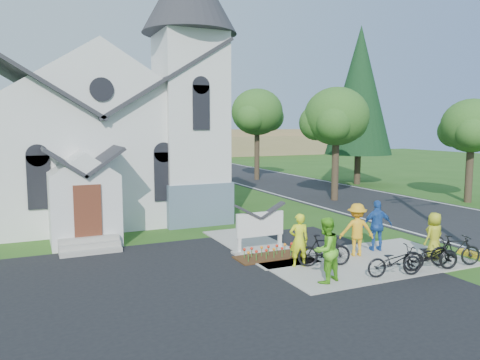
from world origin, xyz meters
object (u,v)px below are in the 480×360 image
cyclist_3 (357,230)px  cyclist_4 (434,236)px  bike_2 (430,255)px  bike_4 (432,256)px  cyclist_0 (299,240)px  bike_1 (324,250)px  bike_0 (395,261)px  bike_3 (456,250)px  church_sign (260,225)px  cyclist_2 (377,225)px  cyclist_1 (326,250)px

cyclist_3 → cyclist_4: (2.18, -1.48, -0.12)m
bike_2 → bike_4: (0.08, 0.00, -0.05)m
cyclist_0 → cyclist_3: size_ratio=0.94×
bike_1 → cyclist_4: 4.09m
bike_0 → bike_3: size_ratio=1.04×
bike_3 → cyclist_4: bearing=20.3°
church_sign → cyclist_2: size_ratio=1.16×
cyclist_0 → bike_2: 4.23m
church_sign → bike_3: bearing=-41.0°
bike_3 → cyclist_4: cyclist_4 is taller
cyclist_2 → bike_4: cyclist_2 is taller
bike_0 → bike_3: bike_3 is taller
cyclist_4 → bike_2: bearing=32.0°
bike_1 → cyclist_3: cyclist_3 is taller
cyclist_1 → bike_1: (0.87, 1.33, -0.44)m
cyclist_0 → cyclist_3: bearing=-158.8°
church_sign → cyclist_1: (0.18, -3.96, 0.00)m
bike_0 → bike_1: 2.25m
church_sign → bike_0: 5.06m
church_sign → cyclist_4: size_ratio=1.33×
bike_1 → bike_3: bearing=-96.6°
cyclist_0 → cyclist_2: (3.71, 0.51, 0.05)m
cyclist_3 → bike_4: (1.15, -2.38, -0.49)m
church_sign → bike_3: church_sign is taller
bike_0 → cyclist_4: bearing=-59.2°
bike_0 → cyclist_3: cyclist_3 is taller
cyclist_3 → cyclist_2: bearing=-144.8°
church_sign → cyclist_1: size_ratio=1.12×
cyclist_1 → bike_4: bearing=154.9°
cyclist_4 → cyclist_2: bearing=-65.5°
bike_2 → bike_4: size_ratio=1.11×
cyclist_0 → bike_4: cyclist_0 is taller
cyclist_1 → cyclist_4: bearing=166.9°
bike_1 → bike_4: 3.45m
cyclist_2 → bike_4: bearing=110.1°
bike_2 → cyclist_3: cyclist_3 is taller
bike_3 → bike_4: size_ratio=1.01×
cyclist_0 → bike_3: 5.23m
cyclist_0 → bike_0: (2.17, -2.10, -0.42)m
bike_0 → cyclist_2: cyclist_2 is taller
church_sign → bike_2: church_sign is taller
cyclist_0 → bike_3: cyclist_0 is taller
bike_3 → cyclist_4: size_ratio=1.06×
church_sign → bike_0: size_ratio=1.21×
cyclist_2 → bike_2: cyclist_2 is taller
bike_1 → cyclist_2: size_ratio=0.95×
bike_0 → cyclist_1: (-2.27, 0.44, 0.50)m
cyclist_4 → bike_4: cyclist_4 is taller
cyclist_1 → cyclist_3: cyclist_1 is taller
bike_0 → bike_3: (2.61, 0.00, 0.05)m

